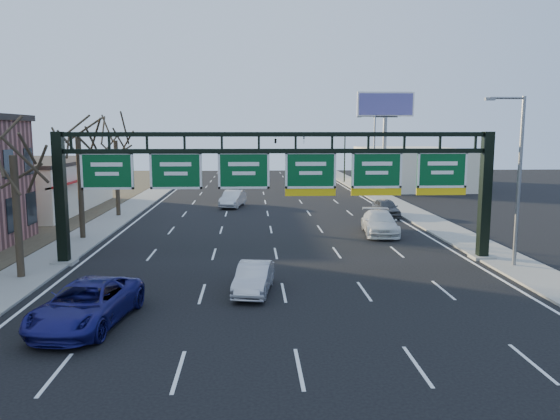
{
  "coord_description": "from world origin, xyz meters",
  "views": [
    {
      "loc": [
        -1.42,
        -21.78,
        7.2
      ],
      "look_at": [
        0.04,
        5.93,
        3.2
      ],
      "focal_mm": 35.0,
      "sensor_mm": 36.0,
      "label": 1
    }
  ],
  "objects": [
    {
      "name": "building_right_distant",
      "position": [
        20.0,
        50.0,
        2.5
      ],
      "size": [
        12.0,
        20.0,
        5.0
      ],
      "primitive_type": "cube",
      "color": "beige",
      "rests_on": "ground"
    },
    {
      "name": "sign_gantry",
      "position": [
        0.16,
        8.0,
        4.63
      ],
      "size": [
        24.6,
        1.2,
        7.2
      ],
      "color": "black",
      "rests_on": "ground"
    },
    {
      "name": "sidewalk_left",
      "position": [
        -12.8,
        20.0,
        0.06
      ],
      "size": [
        3.0,
        120.0,
        0.12
      ],
      "primitive_type": "cube",
      "color": "gray",
      "rests_on": "ground"
    },
    {
      "name": "car_blue_suv",
      "position": [
        -7.61,
        -1.77,
        0.81
      ],
      "size": [
        3.56,
        6.19,
        1.63
      ],
      "primitive_type": "imported",
      "rotation": [
        0.0,
        0.0,
        -0.15
      ],
      "color": "navy",
      "rests_on": "ground"
    },
    {
      "name": "tree_mid",
      "position": [
        -12.8,
        15.0,
        7.85
      ],
      "size": [
        3.6,
        3.6,
        9.24
      ],
      "color": "#32281B",
      "rests_on": "sidewalk_left"
    },
    {
      "name": "lane_markings",
      "position": [
        0.0,
        20.0,
        0.01
      ],
      "size": [
        21.6,
        120.0,
        0.01
      ],
      "primitive_type": "cube",
      "color": "white",
      "rests_on": "ground"
    },
    {
      "name": "streetlight_near",
      "position": [
        12.47,
        6.0,
        5.08
      ],
      "size": [
        2.15,
        0.22,
        9.0
      ],
      "color": "slate",
      "rests_on": "sidewalk_right"
    },
    {
      "name": "car_silver_sedan",
      "position": [
        -1.35,
        2.06,
        0.67
      ],
      "size": [
        2.02,
        4.23,
        1.34
      ],
      "primitive_type": "imported",
      "rotation": [
        0.0,
        0.0,
        -0.15
      ],
      "color": "#B1B0B5",
      "rests_on": "ground"
    },
    {
      "name": "car_silver_distant",
      "position": [
        -3.2,
        30.48,
        0.79
      ],
      "size": [
        2.6,
        5.02,
        1.57
      ],
      "primitive_type": "imported",
      "rotation": [
        0.0,
        0.0,
        -0.2
      ],
      "color": "silver",
      "rests_on": "ground"
    },
    {
      "name": "car_grey_far",
      "position": [
        10.01,
        23.64,
        0.76
      ],
      "size": [
        1.8,
        4.46,
        1.52
      ],
      "primitive_type": "imported",
      "rotation": [
        0.0,
        0.0,
        -0.0
      ],
      "color": "#444649",
      "rests_on": "ground"
    },
    {
      "name": "tree_gantry",
      "position": [
        -12.8,
        5.0,
        7.11
      ],
      "size": [
        3.6,
        3.6,
        8.48
      ],
      "color": "#32281B",
      "rests_on": "sidewalk_left"
    },
    {
      "name": "car_white_wagon",
      "position": [
        7.62,
        15.75,
        0.81
      ],
      "size": [
        2.8,
        5.77,
        1.62
      ],
      "primitive_type": "imported",
      "rotation": [
        0.0,
        0.0,
        -0.1
      ],
      "color": "white",
      "rests_on": "ground"
    },
    {
      "name": "cream_strip",
      "position": [
        -21.48,
        29.0,
        2.36
      ],
      "size": [
        10.9,
        18.4,
        4.7
      ],
      "color": "beige",
      "rests_on": "ground"
    },
    {
      "name": "traffic_signal_mast",
      "position": [
        5.69,
        55.0,
        5.5
      ],
      "size": [
        10.16,
        0.54,
        7.0
      ],
      "color": "black",
      "rests_on": "ground"
    },
    {
      "name": "tree_far",
      "position": [
        -12.8,
        25.0,
        7.48
      ],
      "size": [
        3.6,
        3.6,
        8.86
      ],
      "color": "#32281B",
      "rests_on": "sidewalk_left"
    },
    {
      "name": "ground",
      "position": [
        0.0,
        0.0,
        0.0
      ],
      "size": [
        160.0,
        160.0,
        0.0
      ],
      "primitive_type": "plane",
      "color": "black",
      "rests_on": "ground"
    },
    {
      "name": "sidewalk_right",
      "position": [
        12.8,
        20.0,
        0.06
      ],
      "size": [
        3.0,
        120.0,
        0.12
      ],
      "primitive_type": "cube",
      "color": "gray",
      "rests_on": "ground"
    },
    {
      "name": "streetlight_far",
      "position": [
        12.47,
        40.0,
        5.08
      ],
      "size": [
        2.15,
        0.22,
        9.0
      ],
      "color": "slate",
      "rests_on": "sidewalk_right"
    },
    {
      "name": "billboard_right",
      "position": [
        15.0,
        44.98,
        9.06
      ],
      "size": [
        7.0,
        0.5,
        12.0
      ],
      "color": "slate",
      "rests_on": "ground"
    }
  ]
}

